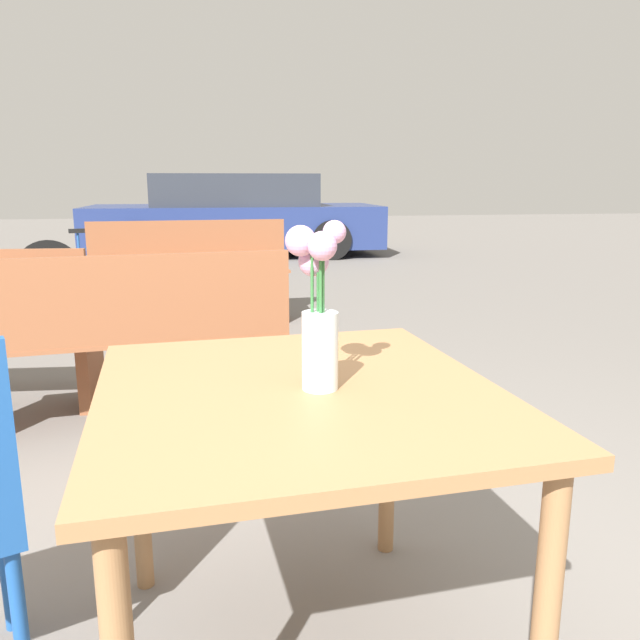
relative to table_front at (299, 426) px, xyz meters
name	(u,v)px	position (x,y,z in m)	size (l,w,h in m)	color
table_front	(299,426)	(0.00, 0.00, 0.00)	(0.94, 1.02, 0.72)	#9E7047
flower_vase	(318,316)	(0.04, -0.02, 0.26)	(0.13, 0.13, 0.37)	silver
bench_near	(124,338)	(-0.60, 1.61, -0.17)	(1.56, 0.54, 0.85)	brown
bench_far	(190,268)	(-0.36, 3.95, -0.16)	(1.64, 0.44, 0.85)	brown
bicycle	(98,268)	(-1.30, 5.17, -0.30)	(1.46, 0.56, 0.72)	black
parked_car	(235,217)	(0.21, 8.89, -0.01)	(4.57, 1.91, 1.28)	navy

